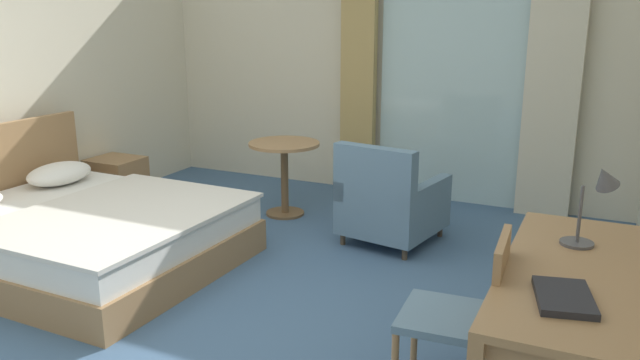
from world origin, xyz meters
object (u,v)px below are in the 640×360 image
bed (81,231)px  armchair_by_window (390,204)px  desk_chair (468,310)px  closed_book (564,297)px  writing_desk (574,286)px  round_cafe_table (284,162)px  nightstand (117,181)px  desk_lamp (598,193)px

bed → armchair_by_window: bed is taller
desk_chair → closed_book: desk_chair is taller
writing_desk → closed_book: 0.38m
round_cafe_table → nightstand: bearing=-166.3°
nightstand → round_cafe_table: round_cafe_table is taller
writing_desk → armchair_by_window: armchair_by_window is taller
desk_lamp → round_cafe_table: 3.24m
nightstand → closed_book: bearing=-25.4°
writing_desk → nightstand: bearing=158.7°
writing_desk → desk_lamp: desk_lamp is taller
nightstand → writing_desk: size_ratio=0.30×
desk_lamp → writing_desk: bearing=-96.4°
armchair_by_window → nightstand: bearing=-177.5°
writing_desk → armchair_by_window: 2.40m
armchair_by_window → round_cafe_table: size_ratio=1.25×
nightstand → writing_desk: bearing=-21.3°
bed → nightstand: bearing=123.3°
nightstand → desk_lamp: 4.65m
armchair_by_window → round_cafe_table: 1.19m
bed → desk_lamp: 3.62m
desk_chair → round_cafe_table: desk_chair is taller
nightstand → desk_chair: 4.33m
writing_desk → desk_lamp: bearing=83.6°
bed → closed_book: (3.48, -0.76, 0.50)m
armchair_by_window → bed: bearing=-143.9°
nightstand → round_cafe_table: (1.68, 0.41, 0.28)m
bed → desk_chair: bed is taller
closed_book → round_cafe_table: size_ratio=0.48×
desk_chair → closed_book: (0.43, -0.22, 0.25)m
bed → closed_book: size_ratio=6.36×
bed → nightstand: 1.56m
desk_lamp → round_cafe_table: bearing=148.0°
bed → nightstand: size_ratio=4.50×
bed → round_cafe_table: (0.82, 1.72, 0.26)m
writing_desk → desk_lamp: 0.53m
desk_lamp → closed_book: (-0.06, -0.77, -0.25)m
nightstand → armchair_by_window: bearing=2.5°
writing_desk → armchair_by_window: bearing=130.1°
desk_chair → desk_lamp: 0.89m
desk_chair → closed_book: bearing=-27.7°
nightstand → desk_lamp: desk_lamp is taller
desk_lamp → armchair_by_window: (-1.58, 1.42, -0.66)m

